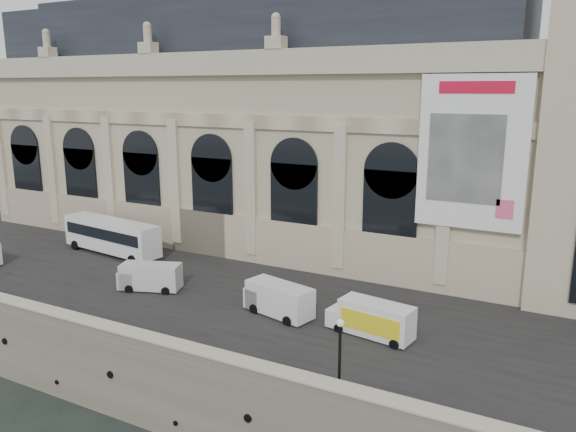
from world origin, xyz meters
name	(u,v)px	position (x,y,z in m)	size (l,w,h in m)	color
ground	(95,411)	(0.00, 0.00, 0.00)	(260.00, 260.00, 0.00)	black
quay	(299,256)	(0.00, 35.00, 3.00)	(160.00, 70.00, 6.00)	gray
street	(201,283)	(0.00, 14.00, 6.03)	(160.00, 24.00, 0.06)	#2D2D2D
parapet	(94,328)	(0.00, 0.60, 6.62)	(160.00, 1.40, 1.21)	gray
museum	(241,127)	(-5.98, 30.86, 19.72)	(69.00, 18.70, 29.10)	beige
bus_left	(112,235)	(-14.56, 17.10, 8.21)	(13.59, 4.46, 3.94)	white
van_b	(147,277)	(-3.22, 10.16, 7.29)	(6.04, 3.89, 2.52)	silver
van_c	(276,299)	(10.14, 10.70, 7.38)	(6.44, 3.67, 2.71)	white
box_truck	(372,319)	(18.49, 10.50, 7.36)	(6.95, 3.19, 2.70)	white
lamp_right	(340,355)	(19.38, 2.14, 8.34)	(0.48, 0.48, 4.70)	black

